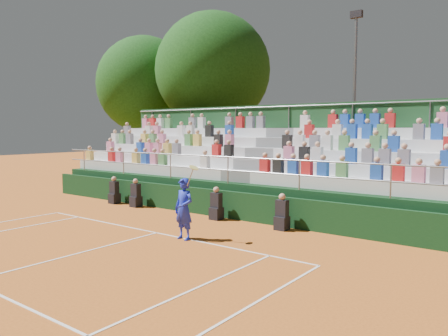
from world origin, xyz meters
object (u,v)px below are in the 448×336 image
Objects in this scene: tree_west at (145,85)px; tree_east at (213,71)px; tennis_player at (184,209)px; floodlight_mast at (355,89)px.

tree_west is 5.64m from tree_east.
tennis_player is 0.21× the size of tree_east.
tree_east reaches higher than floodlight_mast.
tree_east is at bearing 6.84° from tree_west.
floodlight_mast is at bearing 2.91° from tree_west.
tree_east reaches higher than tree_west.
tennis_player is 19.66m from tree_west.
tennis_player is 13.50m from floodlight_mast.
tennis_player is at bearing -91.10° from floodlight_mast.
tree_east is 9.41m from floodlight_mast.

